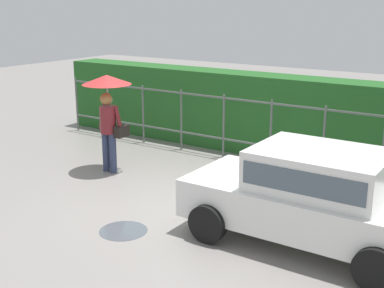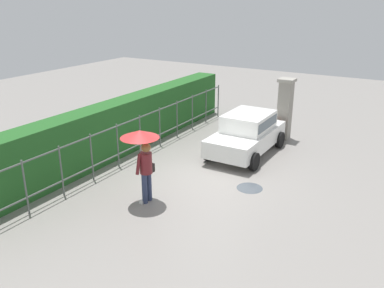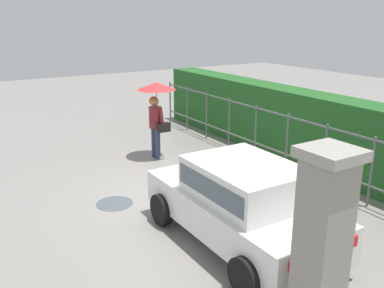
# 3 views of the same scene
# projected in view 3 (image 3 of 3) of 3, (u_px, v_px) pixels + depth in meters

# --- Properties ---
(ground_plane) EXTENTS (40.00, 40.00, 0.00)m
(ground_plane) POSITION_uv_depth(u_px,v_px,m) (176.00, 190.00, 9.49)
(ground_plane) COLOR gray
(car) EXTENTS (3.74, 1.86, 1.48)m
(car) POSITION_uv_depth(u_px,v_px,m) (241.00, 200.00, 7.06)
(car) COLOR white
(car) RESTS_ON ground
(pedestrian) EXTENTS (1.04, 1.04, 2.08)m
(pedestrian) POSITION_uv_depth(u_px,v_px,m) (156.00, 102.00, 11.29)
(pedestrian) COLOR #2D3856
(pedestrian) RESTS_ON ground
(gate_pillar) EXTENTS (0.60, 0.60, 2.42)m
(gate_pillar) POSITION_uv_depth(u_px,v_px,m) (322.00, 246.00, 4.81)
(gate_pillar) COLOR gray
(gate_pillar) RESTS_ON ground
(fence_section) EXTENTS (12.06, 0.05, 1.50)m
(fence_section) POSITION_uv_depth(u_px,v_px,m) (287.00, 140.00, 10.40)
(fence_section) COLOR #59605B
(fence_section) RESTS_ON ground
(hedge_row) EXTENTS (13.01, 0.90, 1.90)m
(hedge_row) POSITION_uv_depth(u_px,v_px,m) (313.00, 130.00, 10.80)
(hedge_row) COLOR #235B23
(hedge_row) RESTS_ON ground
(puddle_near) EXTENTS (0.78, 0.78, 0.00)m
(puddle_near) POSITION_uv_depth(u_px,v_px,m) (115.00, 203.00, 8.81)
(puddle_near) COLOR #4C545B
(puddle_near) RESTS_ON ground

